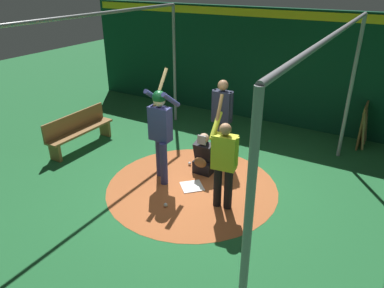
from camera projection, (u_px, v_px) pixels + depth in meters
ground_plane at (192, 187)px, 7.22m from camera, size 27.89×27.89×0.00m
dirt_circle at (192, 187)px, 7.22m from camera, size 3.40×3.40×0.01m
home_plate at (192, 186)px, 7.21m from camera, size 0.59×0.59×0.01m
batter at (160, 127)px, 7.00m from camera, size 0.68×0.49×2.22m
catcher at (204, 158)px, 7.60m from camera, size 0.58×0.40×0.91m
umpire at (222, 115)px, 7.93m from camera, size 0.23×0.49×1.84m
visitor at (224, 160)px, 6.22m from camera, size 0.55×0.53×2.01m
back_wall at (270, 67)px, 9.87m from camera, size 0.22×11.89×3.08m
cage_frame at (192, 78)px, 6.26m from camera, size 5.92×4.61×3.19m
bat_rack at (364, 124)px, 8.94m from camera, size 1.18×0.21×1.05m
bench at (79, 130)px, 8.71m from camera, size 1.87×0.36×0.85m
baseball_0 at (166, 205)px, 6.58m from camera, size 0.07×0.07×0.07m
baseball_1 at (190, 163)px, 8.01m from camera, size 0.07×0.07×0.07m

